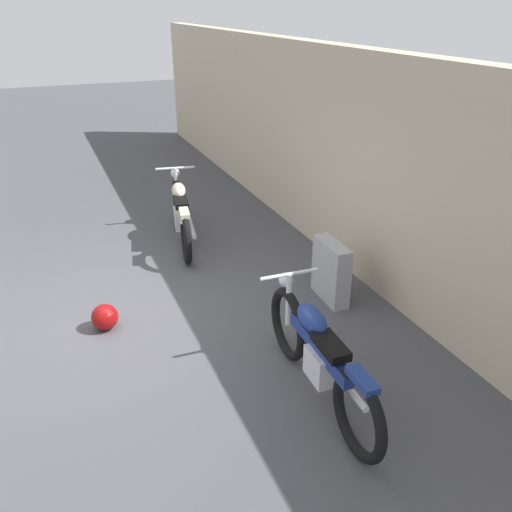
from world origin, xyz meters
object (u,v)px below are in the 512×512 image
Objects in this scene: helmet at (105,317)px; motorcycle_cream at (181,213)px; motorcycle_blue at (319,355)px; stone_marker at (331,271)px.

helmet is 0.14× the size of motorcycle_cream.
motorcycle_cream reaches higher than helmet.
motorcycle_blue is (1.90, 1.64, 0.32)m from helmet.
motorcycle_cream reaches higher than motorcycle_blue.
motorcycle_blue is at bearing 40.75° from helmet.
helmet is (-0.38, -2.65, -0.23)m from stone_marker.
motorcycle_cream is (-1.99, 1.44, 0.32)m from helmet.
motorcycle_blue reaches higher than stone_marker.
motorcycle_cream is at bearing -153.01° from stone_marker.
helmet is at bearing 43.15° from motorcycle_blue.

